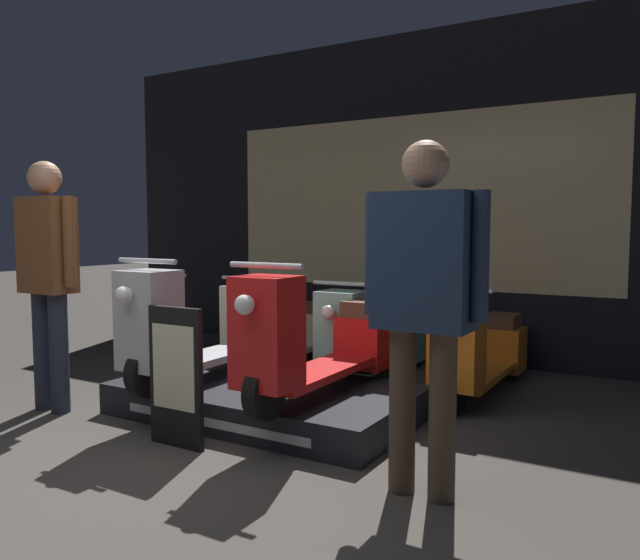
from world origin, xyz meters
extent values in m
plane|color=#423D38|center=(0.00, 0.00, 0.00)|extent=(30.00, 30.00, 0.00)
cube|color=black|center=(0.00, 3.91, 1.60)|extent=(7.23, 0.08, 3.20)
cube|color=beige|center=(0.00, 3.87, 1.55)|extent=(3.97, 0.01, 1.70)
cube|color=black|center=(-0.07, 1.51, 0.11)|extent=(2.04, 1.13, 0.22)
cube|color=silver|center=(-0.07, 0.95, 0.10)|extent=(1.43, 0.01, 0.05)
cylinder|color=black|center=(-0.53, 0.87, 0.38)|extent=(0.09, 0.33, 0.33)
cylinder|color=black|center=(-0.53, 2.16, 0.38)|extent=(0.09, 0.33, 0.33)
cube|color=#BCBCC1|center=(-0.53, 1.51, 0.37)|extent=(0.32, 1.20, 0.05)
cube|color=#BCBCC1|center=(-0.53, 0.89, 0.71)|extent=(0.34, 0.29, 0.64)
cube|color=#BCBCC1|center=(-0.53, 2.14, 0.46)|extent=(0.35, 0.34, 0.38)
cube|color=brown|center=(-0.53, 2.13, 0.71)|extent=(0.26, 0.31, 0.12)
cylinder|color=silver|center=(-0.53, 0.88, 1.09)|extent=(0.48, 0.03, 0.03)
sphere|color=white|center=(-0.53, 0.69, 0.89)|extent=(0.11, 0.11, 0.11)
cylinder|color=black|center=(0.38, 0.87, 0.38)|extent=(0.09, 0.33, 0.33)
cylinder|color=black|center=(0.38, 2.16, 0.38)|extent=(0.09, 0.33, 0.33)
cube|color=red|center=(0.38, 1.51, 0.37)|extent=(0.32, 1.20, 0.05)
cube|color=red|center=(0.38, 0.89, 0.71)|extent=(0.34, 0.29, 0.64)
cube|color=red|center=(0.38, 2.14, 0.46)|extent=(0.35, 0.34, 0.38)
cube|color=brown|center=(0.38, 2.13, 0.71)|extent=(0.26, 0.31, 0.12)
cylinder|color=silver|center=(0.38, 0.88, 1.09)|extent=(0.48, 0.03, 0.03)
sphere|color=white|center=(0.38, 0.69, 0.89)|extent=(0.11, 0.11, 0.11)
cylinder|color=black|center=(-1.69, 2.20, 0.16)|extent=(0.09, 0.33, 0.33)
cylinder|color=black|center=(-1.69, 3.50, 0.16)|extent=(0.09, 0.33, 0.33)
cube|color=black|center=(-1.69, 2.85, 0.15)|extent=(0.32, 1.20, 0.05)
cube|color=black|center=(-1.69, 2.22, 0.50)|extent=(0.34, 0.29, 0.64)
cube|color=black|center=(-1.69, 3.47, 0.25)|extent=(0.35, 0.34, 0.38)
cube|color=brown|center=(-1.69, 3.46, 0.49)|extent=(0.26, 0.31, 0.12)
cylinder|color=silver|center=(-1.69, 2.22, 0.88)|extent=(0.48, 0.03, 0.03)
sphere|color=white|center=(-1.69, 2.02, 0.68)|extent=(0.11, 0.11, 0.11)
cylinder|color=black|center=(-0.78, 2.20, 0.16)|extent=(0.09, 0.33, 0.33)
cylinder|color=black|center=(-0.78, 3.50, 0.16)|extent=(0.09, 0.33, 0.33)
cube|color=beige|center=(-0.78, 2.85, 0.15)|extent=(0.32, 1.20, 0.05)
cube|color=beige|center=(-0.78, 2.22, 0.50)|extent=(0.34, 0.29, 0.64)
cube|color=beige|center=(-0.78, 3.47, 0.25)|extent=(0.35, 0.34, 0.38)
cube|color=brown|center=(-0.78, 3.46, 0.49)|extent=(0.26, 0.31, 0.12)
cylinder|color=silver|center=(-0.78, 2.22, 0.88)|extent=(0.48, 0.03, 0.03)
sphere|color=white|center=(-0.78, 2.02, 0.68)|extent=(0.11, 0.11, 0.11)
cylinder|color=black|center=(0.14, 2.20, 0.16)|extent=(0.09, 0.33, 0.33)
cylinder|color=black|center=(0.14, 3.50, 0.16)|extent=(0.09, 0.33, 0.33)
cube|color=#8EC6AD|center=(0.14, 2.85, 0.15)|extent=(0.32, 1.20, 0.05)
cube|color=#8EC6AD|center=(0.14, 2.22, 0.50)|extent=(0.34, 0.29, 0.64)
cube|color=#8EC6AD|center=(0.14, 3.47, 0.25)|extent=(0.35, 0.34, 0.38)
cube|color=brown|center=(0.14, 3.46, 0.49)|extent=(0.26, 0.31, 0.12)
cylinder|color=silver|center=(0.14, 2.22, 0.88)|extent=(0.48, 0.03, 0.03)
sphere|color=white|center=(0.14, 2.02, 0.68)|extent=(0.11, 0.11, 0.11)
cylinder|color=black|center=(1.05, 2.20, 0.16)|extent=(0.09, 0.33, 0.33)
cylinder|color=black|center=(1.05, 3.50, 0.16)|extent=(0.09, 0.33, 0.33)
cube|color=orange|center=(1.05, 2.85, 0.15)|extent=(0.32, 1.20, 0.05)
cube|color=orange|center=(1.05, 2.22, 0.50)|extent=(0.34, 0.29, 0.64)
cube|color=orange|center=(1.05, 3.47, 0.25)|extent=(0.35, 0.34, 0.38)
cube|color=brown|center=(1.05, 3.46, 0.49)|extent=(0.26, 0.31, 0.12)
cylinder|color=silver|center=(1.05, 2.22, 0.88)|extent=(0.48, 0.03, 0.03)
sphere|color=white|center=(1.05, 2.02, 0.68)|extent=(0.11, 0.11, 0.11)
cylinder|color=#232838|center=(-1.54, 0.83, 0.42)|extent=(0.13, 0.13, 0.84)
cylinder|color=#232838|center=(-1.36, 0.83, 0.42)|extent=(0.13, 0.13, 0.84)
cube|color=brown|center=(-1.45, 0.83, 1.18)|extent=(0.39, 0.22, 0.67)
cylinder|color=brown|center=(-1.68, 0.83, 1.20)|extent=(0.08, 0.08, 0.61)
cylinder|color=brown|center=(-1.21, 0.83, 1.20)|extent=(0.08, 0.08, 0.61)
sphere|color=#A87A5B|center=(-1.45, 0.83, 1.64)|extent=(0.23, 0.23, 0.23)
cylinder|color=#473828|center=(1.23, 0.83, 0.41)|extent=(0.13, 0.13, 0.82)
cylinder|color=#473828|center=(1.44, 0.83, 0.41)|extent=(0.13, 0.13, 0.82)
cube|color=#1E2D47|center=(1.34, 0.83, 1.14)|extent=(0.46, 0.25, 0.65)
cylinder|color=#1E2D47|center=(1.07, 0.83, 1.17)|extent=(0.08, 0.08, 0.60)
cylinder|color=#1E2D47|center=(1.60, 0.83, 1.17)|extent=(0.08, 0.08, 0.60)
sphere|color=#A87A5B|center=(1.34, 0.83, 1.60)|extent=(0.22, 0.22, 0.22)
cube|color=black|center=(-0.17, 0.74, 0.42)|extent=(0.39, 0.04, 0.84)
cube|color=beige|center=(-0.17, 0.72, 0.48)|extent=(0.32, 0.01, 0.50)
camera|label=1|loc=(2.40, -1.95, 1.30)|focal=35.00mm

